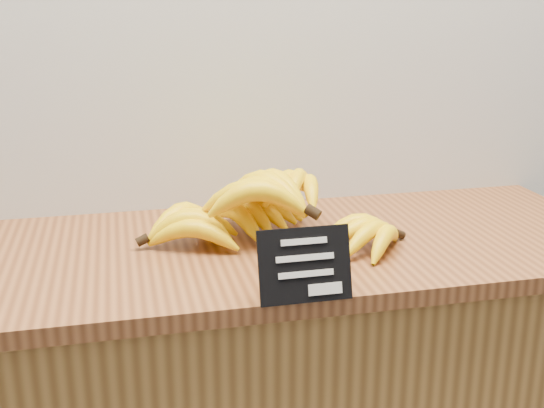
{
  "coord_description": "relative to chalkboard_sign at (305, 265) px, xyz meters",
  "views": [
    {
      "loc": [
        -0.25,
        1.57,
        1.38
      ],
      "look_at": [
        0.01,
        2.7,
        1.02
      ],
      "focal_mm": 45.0,
      "sensor_mm": 36.0,
      "label": 1
    }
  ],
  "objects": [
    {
      "name": "counter_top",
      "position": [
        -0.0,
        0.26,
        -0.07
      ],
      "size": [
        1.38,
        0.54,
        0.03
      ],
      "primitive_type": "cube",
      "color": "brown",
      "rests_on": "counter"
    },
    {
      "name": "chalkboard_sign",
      "position": [
        0.0,
        0.0,
        0.0
      ],
      "size": [
        0.14,
        0.04,
        0.11
      ],
      "primitive_type": "cube",
      "rotation": [
        -0.28,
        0.0,
        0.0
      ],
      "color": "black",
      "rests_on": "counter_top"
    },
    {
      "name": "banana_pile",
      "position": [
        0.0,
        0.28,
        0.0
      ],
      "size": [
        0.5,
        0.37,
        0.13
      ],
      "color": "yellow",
      "rests_on": "counter_top"
    }
  ]
}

